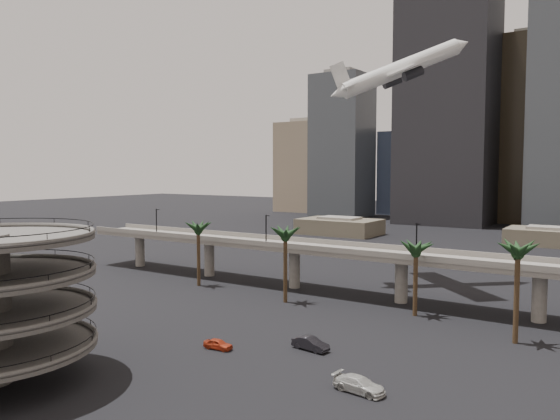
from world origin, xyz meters
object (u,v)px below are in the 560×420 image
Objects in this scene: car_c at (359,385)px; overpass at (345,256)px; airborne_jet at (400,69)px; car_a at (218,344)px; car_b at (310,344)px.

overpass is at bearing 33.90° from car_c.
overpass is 5.33× the size of airborne_jet.
overpass reaches higher than car_a.
car_a is (-3.29, -53.65, -42.76)m from airborne_jet.
airborne_jet is at bearing 14.88° from car_b.
car_c is (17.87, -56.09, -42.60)m from airborne_jet.
overpass is 32.96m from car_b.
airborne_jet is at bearing -9.85° from car_a.
airborne_jet is 72.66m from car_c.
car_a is 0.69× the size of car_c.
overpass reaches higher than car_b.
car_a is (0.42, -36.88, -6.67)m from overpass.
car_a is at bearing -89.34° from overpass.
overpass reaches higher than car_c.
airborne_jet is 4.82× the size of car_b.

